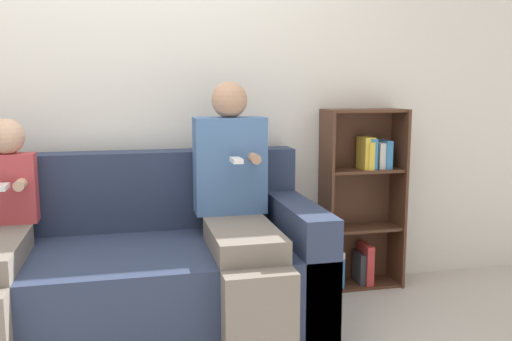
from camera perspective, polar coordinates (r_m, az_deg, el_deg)
back_wall at (r=3.23m, az=-14.11°, el=8.87°), size 10.00×0.06×2.55m
couch at (r=2.89m, az=-14.62°, el=-10.65°), size 2.06×0.93×0.90m
adult_seated at (r=2.74m, az=-1.79°, el=-3.93°), size 0.38×0.85×1.28m
bookshelf at (r=3.48m, az=10.90°, el=-3.39°), size 0.50×0.24×1.12m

